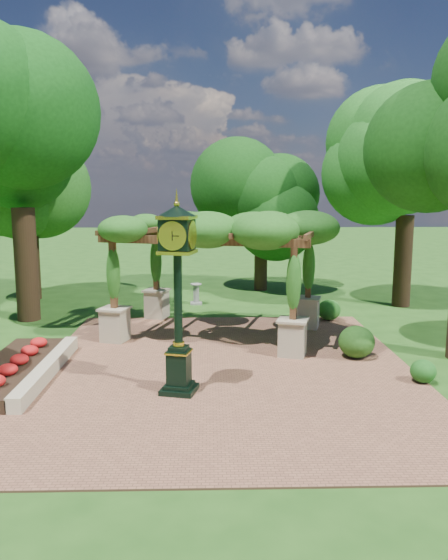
{
  "coord_description": "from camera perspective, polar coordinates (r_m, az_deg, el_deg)",
  "views": [
    {
      "loc": [
        -0.4,
        -13.08,
        4.73
      ],
      "look_at": [
        0.0,
        2.5,
        2.2
      ],
      "focal_mm": 35.0,
      "sensor_mm": 36.0,
      "label": 1
    }
  ],
  "objects": [
    {
      "name": "flower_bed",
      "position": [
        15.21,
        -21.25,
        -8.84
      ],
      "size": [
        1.5,
        5.0,
        0.36
      ],
      "primitive_type": "cube",
      "color": "red",
      "rests_on": "ground"
    },
    {
      "name": "shrub_mid",
      "position": [
        16.09,
        13.69,
        -6.29
      ],
      "size": [
        1.07,
        1.07,
        0.92
      ],
      "primitive_type": "ellipsoid",
      "rotation": [
        0.0,
        0.0,
        0.04
      ],
      "color": "#1F4A15",
      "rests_on": "brick_plaza"
    },
    {
      "name": "pedestal_clock",
      "position": [
        12.55,
        -4.86,
        -0.2
      ],
      "size": [
        1.07,
        1.07,
        4.48
      ],
      "rotation": [
        0.0,
        0.0,
        -0.24
      ],
      "color": "black",
      "rests_on": "brick_plaza"
    },
    {
      "name": "tree_east_far",
      "position": [
        23.65,
        18.78,
        13.46
      ],
      "size": [
        4.27,
        4.27,
        9.75
      ],
      "color": "#332013",
      "rests_on": "ground"
    },
    {
      "name": "tree_north",
      "position": [
        26.23,
        3.94,
        8.37
      ],
      "size": [
        4.15,
        4.15,
        6.33
      ],
      "color": "#382716",
      "rests_on": "ground"
    },
    {
      "name": "shrub_front",
      "position": [
        14.59,
        20.1,
        -8.93
      ],
      "size": [
        0.7,
        0.7,
        0.57
      ],
      "primitive_type": "ellipsoid",
      "rotation": [
        0.0,
        0.0,
        -0.11
      ],
      "color": "#195016",
      "rests_on": "brick_plaza"
    },
    {
      "name": "border_wall",
      "position": [
        14.92,
        -17.97,
        -8.92
      ],
      "size": [
        0.35,
        5.0,
        0.4
      ],
      "primitive_type": "cube",
      "color": "#C6B793",
      "rests_on": "ground"
    },
    {
      "name": "shrub_back",
      "position": [
        20.5,
        10.92,
        -3.08
      ],
      "size": [
        1.06,
        1.06,
        0.76
      ],
      "primitive_type": "ellipsoid",
      "rotation": [
        0.0,
        0.0,
        -0.3
      ],
      "color": "#205919",
      "rests_on": "brick_plaza"
    },
    {
      "name": "tree_west_far",
      "position": [
        25.41,
        -19.92,
        10.53
      ],
      "size": [
        4.19,
        4.19,
        8.1
      ],
      "color": "#2E2112",
      "rests_on": "ground"
    },
    {
      "name": "tree_west_near",
      "position": [
        21.33,
        -20.77,
        15.7
      ],
      "size": [
        5.11,
        5.11,
        10.72
      ],
      "color": "#362315",
      "rests_on": "ground"
    },
    {
      "name": "brick_plaza",
      "position": [
        14.86,
        0.15,
        -9.27
      ],
      "size": [
        10.0,
        12.0,
        0.04
      ],
      "primitive_type": "cube",
      "color": "brown",
      "rests_on": "ground"
    },
    {
      "name": "ground",
      "position": [
        13.92,
        0.27,
        -10.65
      ],
      "size": [
        120.0,
        120.0,
        0.0
      ],
      "primitive_type": "plane",
      "color": "#1E4714",
      "rests_on": "ground"
    },
    {
      "name": "pergola",
      "position": [
        17.73,
        -0.89,
        4.87
      ],
      "size": [
        7.48,
        5.85,
        4.13
      ],
      "rotation": [
        0.0,
        0.0,
        -0.3
      ],
      "color": "tan",
      "rests_on": "brick_plaza"
    },
    {
      "name": "sundial",
      "position": [
        23.16,
        -2.92,
        -1.6
      ],
      "size": [
        0.5,
        0.5,
        0.88
      ],
      "rotation": [
        0.0,
        0.0,
        0.02
      ],
      "color": "gray",
      "rests_on": "ground"
    }
  ]
}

